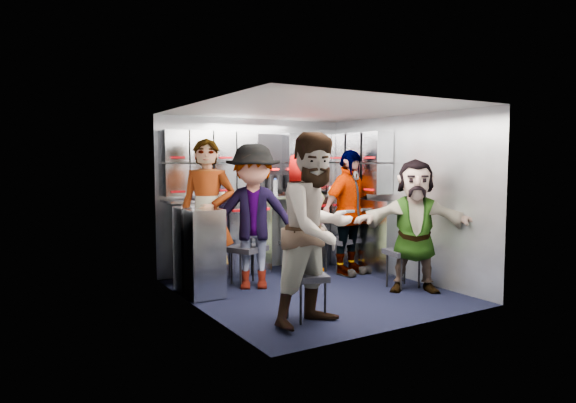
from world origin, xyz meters
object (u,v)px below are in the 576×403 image
attendant_standing (207,216)px  attendant_arc_a (317,230)px  attendant_arc_c (304,214)px  attendant_arc_e (415,225)px  attendant_arc_d (348,213)px  jump_seat_mid_right (340,242)px  jump_seat_mid_left (247,251)px  jump_seat_center (296,245)px  attendant_arc_b (253,217)px  jump_seat_near_left (306,279)px  jump_seat_near_right (403,254)px

attendant_standing → attendant_arc_a: size_ratio=1.00×
attendant_arc_c → attendant_arc_e: (0.64, -1.40, -0.05)m
attendant_arc_c → attendant_arc_d: attendant_arc_d is taller
jump_seat_mid_right → attendant_standing: size_ratio=0.26×
jump_seat_mid_left → jump_seat_center: (0.91, 0.31, -0.05)m
attendant_arc_a → attendant_arc_b: size_ratio=1.04×
jump_seat_near_left → attendant_arc_a: size_ratio=0.26×
jump_seat_mid_right → jump_seat_near_right: 1.10m
jump_seat_mid_left → attendant_arc_a: 1.78m
jump_seat_mid_left → jump_seat_mid_right: (1.42, -0.00, -0.02)m
jump_seat_center → attendant_arc_e: (0.64, -1.58, 0.40)m
jump_seat_center → attendant_arc_d: attendant_arc_d is taller
jump_seat_mid_left → jump_seat_mid_right: bearing=-0.0°
jump_seat_near_right → jump_seat_center: bearing=114.5°
jump_seat_near_right → attendant_arc_c: size_ratio=0.28×
attendant_arc_c → jump_seat_mid_right: bearing=-37.6°
jump_seat_near_left → attendant_arc_d: attendant_arc_d is taller
attendant_arc_c → attendant_arc_e: attendant_arc_c is taller
jump_seat_near_left → jump_seat_mid_right: bearing=44.8°
attendant_standing → attendant_arc_b: 0.55m
attendant_arc_c → jump_seat_near_right: bearing=-85.9°
jump_seat_near_right → attendant_arc_b: 1.85m
jump_seat_mid_right → attendant_arc_c: (-0.51, 0.13, 0.41)m
jump_seat_center → jump_seat_near_right: jump_seat_near_right is taller
attendant_standing → attendant_arc_e: (2.08, -1.21, -0.12)m
jump_seat_center → jump_seat_mid_left: bearing=-161.3°
jump_seat_mid_right → attendant_arc_d: size_ratio=0.28×
jump_seat_mid_left → jump_seat_near_right: jump_seat_mid_left is taller
attendant_arc_e → attendant_arc_d: bearing=133.4°
jump_seat_mid_left → attendant_arc_b: bearing=-90.0°
jump_seat_mid_left → attendant_arc_b: 0.47m
attendant_standing → jump_seat_mid_left: bearing=44.1°
attendant_arc_a → attendant_arc_e: size_ratio=1.15×
attendant_arc_d → attendant_arc_c: bearing=134.4°
attendant_standing → attendant_arc_b: bearing=25.1°
jump_seat_near_left → attendant_standing: 1.60m
jump_seat_near_left → jump_seat_mid_right: (1.54, 1.53, 0.02)m
jump_seat_near_left → attendant_arc_b: size_ratio=0.27×
jump_seat_mid_right → attendant_arc_e: bearing=-84.2°
jump_seat_center → attendant_arc_b: 1.14m
attendant_arc_e → attendant_arc_a: bearing=-128.6°
attendant_arc_a → attendant_arc_b: attendant_arc_a is taller
attendant_arc_e → jump_seat_mid_left: bearing=177.2°
jump_seat_mid_right → attendant_arc_d: (-0.00, -0.18, 0.42)m
jump_seat_mid_right → jump_seat_center: bearing=148.9°
attendant_arc_a → jump_seat_center: bearing=51.5°
jump_seat_mid_right → attendant_arc_b: size_ratio=0.27×
jump_seat_center → attendant_arc_c: bearing=-90.0°
attendant_arc_a → attendant_arc_e: attendant_arc_a is taller
jump_seat_mid_left → attendant_arc_e: bearing=-39.5°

